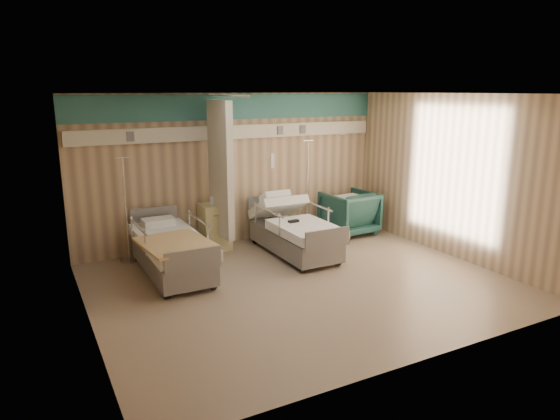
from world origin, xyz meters
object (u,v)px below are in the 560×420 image
object	(u,v)px
iv_stand_right	(307,216)
bedside_cabinet	(215,227)
bed_left	(172,255)
iv_stand_left	(128,241)
bed_right	(294,237)
visitor_armchair	(349,213)

from	to	relation	value
iv_stand_right	bedside_cabinet	bearing A→B (deg)	-178.62
bed_left	iv_stand_right	world-z (taller)	iv_stand_right
iv_stand_left	bed_left	bearing A→B (deg)	-63.39
bed_left	iv_stand_right	distance (m)	3.18
bed_right	bedside_cabinet	distance (m)	1.46
bed_right	visitor_armchair	distance (m)	1.72
visitor_armchair	iv_stand_left	xyz separation A→B (m)	(-4.29, 0.36, -0.07)
bed_right	bedside_cabinet	bearing A→B (deg)	141.95
bed_right	iv_stand_left	world-z (taller)	iv_stand_left
iv_stand_right	iv_stand_left	size ratio (longest dim) A/B	1.07
iv_stand_right	bed_left	bearing A→B (deg)	-162.65
bed_left	bedside_cabinet	size ratio (longest dim) A/B	2.54
bed_left	iv_stand_right	bearing A→B (deg)	17.35
iv_stand_right	iv_stand_left	world-z (taller)	iv_stand_right
bed_left	iv_stand_left	bearing A→B (deg)	116.61
bedside_cabinet	visitor_armchair	bearing A→B (deg)	-6.20
bed_right	iv_stand_right	distance (m)	1.26
visitor_armchair	iv_stand_left	size ratio (longest dim) A/B	0.54
bed_left	iv_stand_right	size ratio (longest dim) A/B	1.13
bed_right	bedside_cabinet	xyz separation A→B (m)	(-1.15, 0.90, 0.11)
bedside_cabinet	iv_stand_right	xyz separation A→B (m)	(1.98, 0.05, -0.03)
bed_left	visitor_armchair	bearing A→B (deg)	8.94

